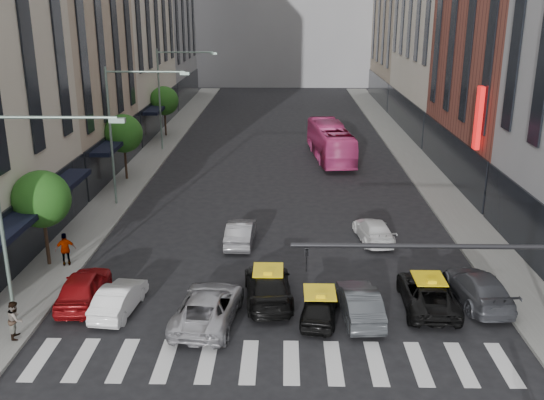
# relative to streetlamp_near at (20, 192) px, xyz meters

# --- Properties ---
(ground) EXTENTS (160.00, 160.00, 0.00)m
(ground) POSITION_rel_streetlamp_near_xyz_m (10.04, -4.00, -5.90)
(ground) COLOR black
(ground) RESTS_ON ground
(sidewalk_left) EXTENTS (3.00, 96.00, 0.15)m
(sidewalk_left) POSITION_rel_streetlamp_near_xyz_m (-1.46, 26.00, -5.83)
(sidewalk_left) COLOR slate
(sidewalk_left) RESTS_ON ground
(sidewalk_right) EXTENTS (3.00, 96.00, 0.15)m
(sidewalk_right) POSITION_rel_streetlamp_near_xyz_m (21.54, 26.00, -5.83)
(sidewalk_right) COLOR slate
(sidewalk_right) RESTS_ON ground
(building_left_b) EXTENTS (8.00, 16.00, 24.00)m
(building_left_b) POSITION_rel_streetlamp_near_xyz_m (-6.96, 24.00, 6.10)
(building_left_b) COLOR tan
(building_left_b) RESTS_ON ground
(building_right_b) EXTENTS (8.00, 18.00, 26.00)m
(building_right_b) POSITION_rel_streetlamp_near_xyz_m (27.04, 23.00, 7.10)
(building_right_b) COLOR brown
(building_right_b) RESTS_ON ground
(tree_near) EXTENTS (2.88, 2.88, 4.95)m
(tree_near) POSITION_rel_streetlamp_near_xyz_m (-1.76, 6.00, -2.25)
(tree_near) COLOR black
(tree_near) RESTS_ON sidewalk_left
(tree_mid) EXTENTS (2.88, 2.88, 4.95)m
(tree_mid) POSITION_rel_streetlamp_near_xyz_m (-1.76, 22.00, -2.25)
(tree_mid) COLOR black
(tree_mid) RESTS_ON sidewalk_left
(tree_far) EXTENTS (2.88, 2.88, 4.95)m
(tree_far) POSITION_rel_streetlamp_near_xyz_m (-1.76, 38.00, -2.25)
(tree_far) COLOR black
(tree_far) RESTS_ON sidewalk_left
(streetlamp_near) EXTENTS (5.38, 0.25, 9.00)m
(streetlamp_near) POSITION_rel_streetlamp_near_xyz_m (0.00, 0.00, 0.00)
(streetlamp_near) COLOR gray
(streetlamp_near) RESTS_ON sidewalk_left
(streetlamp_mid) EXTENTS (5.38, 0.25, 9.00)m
(streetlamp_mid) POSITION_rel_streetlamp_near_xyz_m (0.00, 16.00, 0.00)
(streetlamp_mid) COLOR gray
(streetlamp_mid) RESTS_ON sidewalk_left
(streetlamp_far) EXTENTS (5.38, 0.25, 9.00)m
(streetlamp_far) POSITION_rel_streetlamp_near_xyz_m (0.00, 32.00, 0.00)
(streetlamp_far) COLOR gray
(streetlamp_far) RESTS_ON sidewalk_left
(traffic_signal) EXTENTS (10.10, 0.20, 6.00)m
(traffic_signal) POSITION_rel_streetlamp_near_xyz_m (17.74, -5.00, -1.43)
(traffic_signal) COLOR black
(traffic_signal) RESTS_ON ground
(liberty_sign) EXTENTS (0.30, 0.70, 4.00)m
(liberty_sign) POSITION_rel_streetlamp_near_xyz_m (22.64, 16.00, 0.10)
(liberty_sign) COLOR red
(liberty_sign) RESTS_ON ground
(car_red) EXTENTS (2.01, 4.52, 1.51)m
(car_red) POSITION_rel_streetlamp_near_xyz_m (1.31, 2.13, -5.15)
(car_red) COLOR maroon
(car_red) RESTS_ON ground
(car_white_front) EXTENTS (1.78, 4.03, 1.29)m
(car_white_front) POSITION_rel_streetlamp_near_xyz_m (3.13, 1.29, -5.26)
(car_white_front) COLOR white
(car_white_front) RESTS_ON ground
(car_silver) EXTENTS (2.96, 5.45, 1.45)m
(car_silver) POSITION_rel_streetlamp_near_xyz_m (7.14, 0.48, -5.18)
(car_silver) COLOR #A8A7AD
(car_silver) RESTS_ON ground
(taxi_left) EXTENTS (2.52, 5.26, 1.48)m
(taxi_left) POSITION_rel_streetlamp_near_xyz_m (9.63, 2.52, -5.17)
(taxi_left) COLOR black
(taxi_left) RESTS_ON ground
(taxi_center) EXTENTS (1.95, 3.84, 1.25)m
(taxi_center) POSITION_rel_streetlamp_near_xyz_m (11.87, 0.80, -5.28)
(taxi_center) COLOR black
(taxi_center) RESTS_ON ground
(car_grey_mid) EXTENTS (1.79, 4.37, 1.41)m
(car_grey_mid) POSITION_rel_streetlamp_near_xyz_m (13.60, 1.00, -5.20)
(car_grey_mid) COLOR #383B3E
(car_grey_mid) RESTS_ON ground
(taxi_right) EXTENTS (2.45, 4.99, 1.36)m
(taxi_right) POSITION_rel_streetlamp_near_xyz_m (16.74, 2.03, -5.22)
(taxi_right) COLOR black
(taxi_right) RESTS_ON ground
(car_grey_curb) EXTENTS (2.40, 5.07, 1.43)m
(car_grey_curb) POSITION_rel_streetlamp_near_xyz_m (19.13, 2.56, -5.19)
(car_grey_curb) COLOR #44464C
(car_grey_curb) RESTS_ON ground
(car_row2_left) EXTENTS (1.61, 4.21, 1.37)m
(car_row2_left) POSITION_rel_streetlamp_near_xyz_m (7.90, 9.32, -5.22)
(car_row2_left) COLOR #959499
(car_row2_left) RESTS_ON ground
(car_row2_right) EXTENTS (2.19, 4.46, 1.25)m
(car_row2_right) POSITION_rel_streetlamp_near_xyz_m (15.45, 9.97, -5.28)
(car_row2_right) COLOR white
(car_row2_right) RESTS_ON ground
(bus) EXTENTS (3.65, 11.15, 3.05)m
(bus) POSITION_rel_streetlamp_near_xyz_m (14.30, 29.04, -4.38)
(bus) COLOR #D83F86
(bus) RESTS_ON ground
(pedestrian_near) EXTENTS (0.74, 0.87, 1.58)m
(pedestrian_near) POSITION_rel_streetlamp_near_xyz_m (-0.36, -1.16, -4.97)
(pedestrian_near) COLOR gray
(pedestrian_near) RESTS_ON sidewalk_left
(pedestrian_far) EXTENTS (1.10, 0.73, 1.74)m
(pedestrian_far) POSITION_rel_streetlamp_near_xyz_m (-0.78, 5.86, -4.88)
(pedestrian_far) COLOR gray
(pedestrian_far) RESTS_ON sidewalk_left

